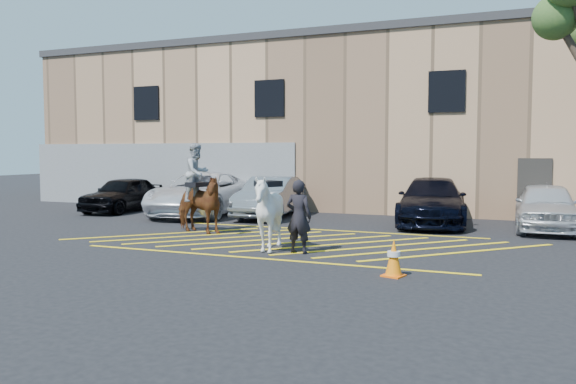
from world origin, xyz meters
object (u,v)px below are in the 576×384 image
at_px(car_black_suv, 123,194).
at_px(car_blue_suv, 432,201).
at_px(handler, 299,217).
at_px(saddled_white, 268,213).
at_px(mounted_bay, 197,197).
at_px(car_silver_sedan, 271,197).
at_px(car_white_pickup, 202,194).
at_px(car_white_suv, 546,206).
at_px(traffic_cone, 394,258).

distance_m(car_black_suv, car_blue_suv, 12.22).
distance_m(handler, saddled_white, 0.78).
distance_m(mounted_bay, saddled_white, 3.83).
bearing_deg(car_black_suv, handler, -34.62).
bearing_deg(car_black_suv, car_blue_suv, -0.02).
xyz_separation_m(car_blue_suv, mounted_bay, (-6.21, -4.76, 0.31)).
bearing_deg(car_black_suv, car_silver_sedan, 1.11).
bearing_deg(car_white_pickup, handler, -52.18).
height_order(car_white_pickup, car_white_suv, car_white_pickup).
bearing_deg(traffic_cone, car_white_suv, 69.18).
relative_size(car_black_suv, car_blue_suv, 0.79).
bearing_deg(car_white_pickup, car_blue_suv, -4.22).
height_order(car_silver_sedan, saddled_white, saddled_white).
xyz_separation_m(car_silver_sedan, traffic_cone, (6.21, -8.36, -0.38)).
relative_size(car_white_suv, saddled_white, 1.98).
xyz_separation_m(car_blue_suv, saddled_white, (-3.00, -6.83, 0.16)).
height_order(car_white_pickup, saddled_white, saddled_white).
height_order(car_white_suv, saddled_white, saddled_white).
relative_size(car_blue_suv, saddled_white, 2.40).
height_order(car_black_suv, traffic_cone, car_black_suv).
relative_size(car_white_pickup, handler, 3.35).
xyz_separation_m(car_black_suv, mounted_bay, (6.00, -4.24, 0.37)).
bearing_deg(saddled_white, car_blue_suv, 66.30).
bearing_deg(car_blue_suv, car_black_suv, 176.55).
distance_m(saddled_white, traffic_cone, 3.79).
xyz_separation_m(car_silver_sedan, car_white_suv, (9.30, -0.22, -0.01)).
bearing_deg(car_black_suv, saddled_white, -36.86).
height_order(car_silver_sedan, mounted_bay, mounted_bay).
bearing_deg(traffic_cone, handler, 147.06).
distance_m(car_silver_sedan, mounted_bay, 4.66).
relative_size(mounted_bay, traffic_cone, 3.66).
distance_m(mounted_bay, traffic_cone, 7.59).
bearing_deg(saddled_white, car_black_suv, 145.58).
xyz_separation_m(car_white_pickup, mounted_bay, (2.37, -4.32, 0.26)).
bearing_deg(car_blue_suv, car_white_pickup, 177.03).
height_order(mounted_bay, saddled_white, mounted_bay).
height_order(car_blue_suv, traffic_cone, car_blue_suv).
bearing_deg(handler, car_silver_sedan, -56.70).
distance_m(car_white_suv, saddled_white, 9.16).
xyz_separation_m(handler, traffic_cone, (2.59, -1.68, -0.51)).
distance_m(car_white_suv, mounted_bay, 10.63).
bearing_deg(car_black_suv, car_white_pickup, -1.15).
bearing_deg(mounted_bay, car_black_suv, 144.77).
bearing_deg(handler, car_white_pickup, -40.22).
height_order(saddled_white, traffic_cone, saddled_white).
relative_size(handler, mounted_bay, 0.66).
distance_m(car_blue_suv, traffic_cone, 8.50).
bearing_deg(car_white_pickup, traffic_cone, -49.10).
distance_m(car_white_pickup, handler, 8.99).
bearing_deg(car_white_suv, car_white_pickup, -179.67).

